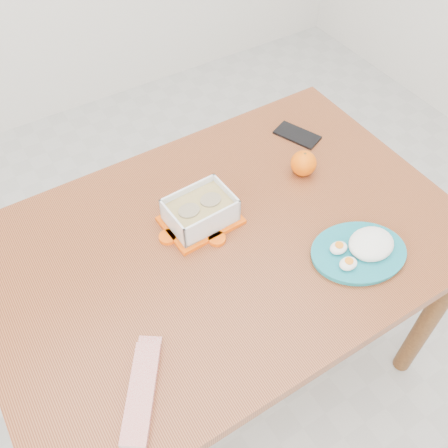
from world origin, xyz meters
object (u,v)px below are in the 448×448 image
dining_table (224,260)px  orange_fruit (304,163)px  rice_plate (363,248)px  smartphone (297,135)px  food_container (200,212)px

dining_table → orange_fruit: orange_fruit is taller
rice_plate → smartphone: (0.14, 0.46, -0.02)m
rice_plate → dining_table: bearing=158.6°
food_container → rice_plate: bearing=-49.2°
food_container → rice_plate: food_container is taller
food_container → rice_plate: 0.43m
food_container → rice_plate: size_ratio=0.67×
rice_plate → smartphone: size_ratio=2.19×
food_container → orange_fruit: bearing=-1.6°
orange_fruit → rice_plate: size_ratio=0.25×
dining_table → orange_fruit: bearing=15.4°
rice_plate → food_container: bearing=151.9°
dining_table → rice_plate: size_ratio=4.10×
orange_fruit → smartphone: size_ratio=0.54×
food_container → orange_fruit: food_container is taller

